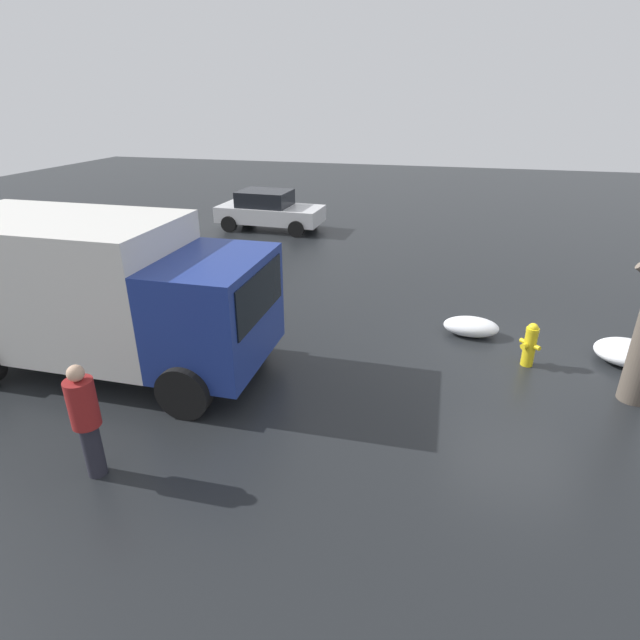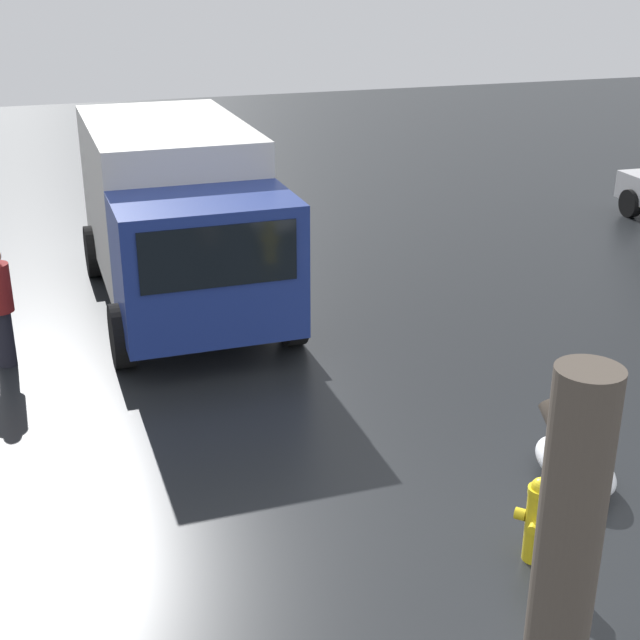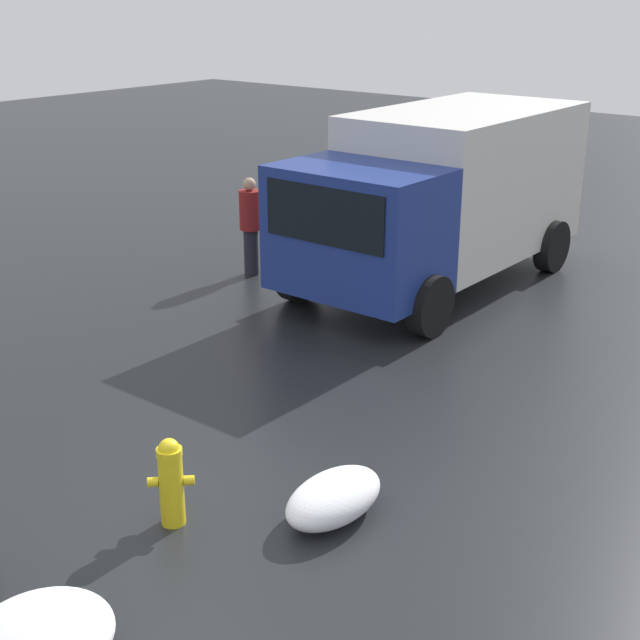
# 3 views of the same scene
# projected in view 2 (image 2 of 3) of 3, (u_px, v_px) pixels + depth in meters

# --- Properties ---
(ground_plane) EXTENTS (60.00, 60.00, 0.00)m
(ground_plane) POSITION_uv_depth(u_px,v_px,m) (533.00, 558.00, 8.37)
(ground_plane) COLOR black
(fire_hydrant) EXTENTS (0.37, 0.37, 0.88)m
(fire_hydrant) POSITION_uv_depth(u_px,v_px,m) (537.00, 518.00, 8.21)
(fire_hydrant) COLOR yellow
(fire_hydrant) RESTS_ON ground_plane
(tree_trunk) EXTENTS (0.70, 0.46, 2.82)m
(tree_trunk) POSITION_uv_depth(u_px,v_px,m) (567.00, 549.00, 6.20)
(tree_trunk) COLOR brown
(tree_trunk) RESTS_ON ground_plane
(delivery_truck) EXTENTS (5.96, 2.73, 2.81)m
(delivery_truck) POSITION_uv_depth(u_px,v_px,m) (177.00, 210.00, 14.01)
(delivery_truck) COLOR navy
(delivery_truck) RESTS_ON ground_plane
(snow_pile_curbside) EXTENTS (1.16, 0.67, 0.40)m
(snow_pile_curbside) POSITION_uv_depth(u_px,v_px,m) (575.00, 466.00, 9.52)
(snow_pile_curbside) COLOR white
(snow_pile_curbside) RESTS_ON ground_plane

